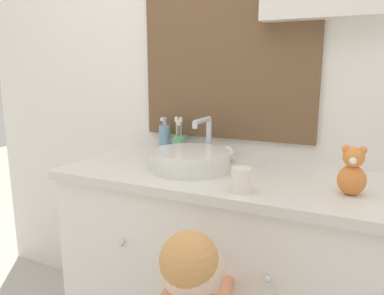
# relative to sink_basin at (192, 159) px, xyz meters

# --- Properties ---
(wall_back) EXTENTS (3.20, 0.18, 2.50)m
(wall_back) POSITION_rel_sink_basin_xyz_m (0.13, 0.32, 0.37)
(wall_back) COLOR silver
(wall_back) RESTS_ON ground_plane
(vanity_counter) EXTENTS (1.25, 0.57, 0.88)m
(vanity_counter) POSITION_rel_sink_basin_xyz_m (0.11, 0.01, -0.48)
(vanity_counter) COLOR silver
(vanity_counter) RESTS_ON ground_plane
(sink_basin) EXTENTS (0.32, 0.38, 0.20)m
(sink_basin) POSITION_rel_sink_basin_xyz_m (0.00, 0.00, 0.00)
(sink_basin) COLOR silver
(sink_basin) RESTS_ON vanity_counter
(toothbrush_holder) EXTENTS (0.06, 0.06, 0.18)m
(toothbrush_holder) POSITION_rel_sink_basin_xyz_m (-0.17, 0.21, 0.01)
(toothbrush_holder) COLOR #66B27F
(toothbrush_holder) RESTS_ON vanity_counter
(soap_dispenser) EXTENTS (0.05, 0.05, 0.17)m
(soap_dispenser) POSITION_rel_sink_basin_xyz_m (-0.25, 0.22, 0.03)
(soap_dispenser) COLOR #6B93B2
(soap_dispenser) RESTS_ON vanity_counter
(teddy_bear) EXTENTS (0.09, 0.08, 0.16)m
(teddy_bear) POSITION_rel_sink_basin_xyz_m (0.60, -0.06, 0.03)
(teddy_bear) COLOR orange
(teddy_bear) RESTS_ON vanity_counter
(drinking_cup) EXTENTS (0.07, 0.07, 0.08)m
(drinking_cup) POSITION_rel_sink_basin_xyz_m (0.27, -0.19, -0.00)
(drinking_cup) COLOR silver
(drinking_cup) RESTS_ON vanity_counter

